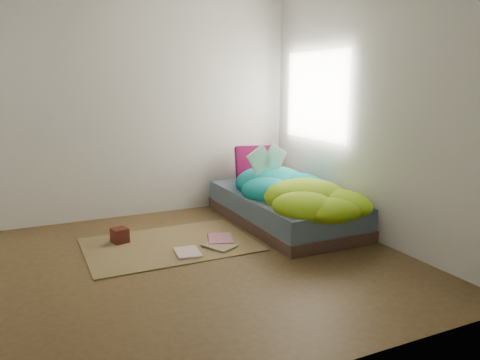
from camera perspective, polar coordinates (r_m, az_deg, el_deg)
name	(u,v)px	position (r m, az deg, el deg)	size (l,w,h in m)	color
ground	(205,262)	(4.20, -4.34, -9.94)	(3.50, 3.50, 0.00)	#47321B
room_walls	(203,74)	(3.91, -4.58, 12.81)	(3.54, 3.54, 2.62)	beige
bed	(283,208)	(5.27, 5.27, -3.45)	(1.00, 2.00, 0.34)	#3E2D22
duvet	(294,182)	(5.01, 6.61, -0.28)	(0.96, 1.84, 0.34)	#087F82
rug	(170,245)	(4.64, -8.54, -7.79)	(1.60, 1.10, 0.01)	brown
pillow_floral	(274,177)	(5.83, 4.20, 0.39)	(0.51, 0.32, 0.12)	beige
pillow_magenta	(254,164)	(5.76, 1.71, 1.93)	(0.44, 0.14, 0.44)	#460428
open_book	(268,151)	(5.23, 3.39, 3.60)	(0.42, 0.09, 0.25)	#38862C
wooden_box	(120,235)	(4.76, -14.44, -6.55)	(0.14, 0.14, 0.14)	black
floor_book_a	(176,254)	(4.35, -7.80, -8.91)	(0.21, 0.29, 0.02)	silver
floor_book_b	(208,240)	(4.68, -3.93, -7.26)	(0.24, 0.33, 0.03)	#CC758A
floor_book_c	(212,249)	(4.44, -3.48, -8.40)	(0.22, 0.30, 0.02)	tan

